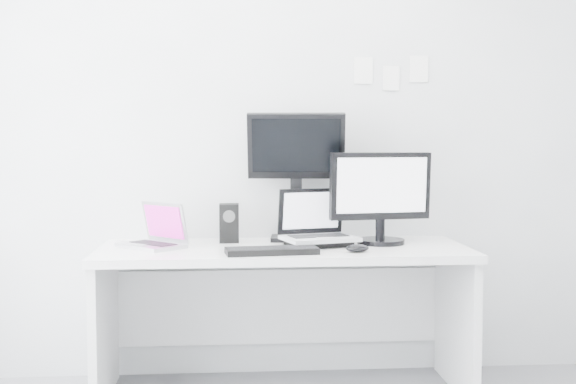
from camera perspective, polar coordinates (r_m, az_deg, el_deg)
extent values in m
plane|color=silver|center=(3.94, -0.71, 5.45)|extent=(3.60, 0.00, 3.60)
cube|color=white|center=(3.70, -0.34, -9.84)|extent=(1.80, 0.70, 0.73)
cube|color=#BBBBC0|center=(3.65, -10.50, -2.46)|extent=(0.38, 0.38, 0.23)
cube|color=black|center=(3.79, -4.55, -2.39)|extent=(0.13, 0.13, 0.20)
cube|color=#ABAEB3|center=(3.64, 2.45, -1.92)|extent=(0.41, 0.35, 0.29)
cube|color=black|center=(3.83, 0.63, 1.30)|extent=(0.51, 0.23, 0.68)
cube|color=black|center=(3.74, 7.17, -0.34)|extent=(0.55, 0.31, 0.48)
cube|color=black|center=(3.41, -1.25, -4.54)|extent=(0.44, 0.20, 0.03)
ellipsoid|color=black|center=(3.47, 5.35, -4.33)|extent=(0.12, 0.09, 0.04)
cube|color=white|center=(4.01, 5.81, 9.28)|extent=(0.10, 0.00, 0.14)
cube|color=white|center=(4.03, 7.93, 8.66)|extent=(0.09, 0.00, 0.13)
cube|color=white|center=(4.07, 10.02, 9.30)|extent=(0.10, 0.00, 0.14)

